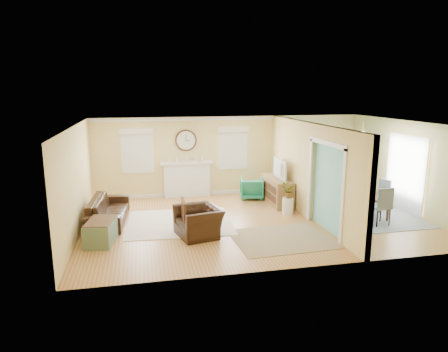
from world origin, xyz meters
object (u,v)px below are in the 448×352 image
Objects in this scene: sofa at (109,210)px; eames_chair at (198,222)px; credenza at (277,191)px; dining_table at (361,202)px; green_chair at (251,188)px.

eames_chair is at bearing -120.68° from sofa.
sofa is 2.66m from eames_chair.
credenza reaches higher than eames_chair.
credenza reaches higher than sofa.
sofa is 5.03m from credenza.
eames_chair is at bearing -140.32° from credenza.
sofa is 2.07× the size of eames_chair.
dining_table is at bearing 86.53° from eames_chair.
sofa reaches higher than dining_table.
eames_chair is 0.67× the size of credenza.
sofa is at bearing -171.00° from credenza.
sofa is 1.28× the size of dining_table.
dining_table is (2.64, -2.14, -0.02)m from green_chair.
eames_chair is 4.88m from dining_table.
green_chair is at bearing -67.16° from sofa.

